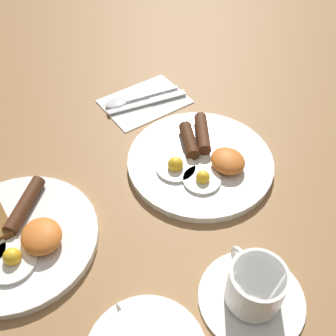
{
  "coord_description": "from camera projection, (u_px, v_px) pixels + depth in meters",
  "views": [
    {
      "loc": [
        -0.43,
        0.31,
        0.56
      ],
      "look_at": [
        0.0,
        0.07,
        0.03
      ],
      "focal_mm": 42.0,
      "sensor_mm": 36.0,
      "label": 1
    }
  ],
  "objects": [
    {
      "name": "knife",
      "position": [
        152.0,
        101.0,
        0.89
      ],
      "size": [
        0.03,
        0.19,
        0.01
      ],
      "rotation": [
        0.0,
        0.0,
        1.48
      ],
      "color": "silver",
      "rests_on": "napkin"
    },
    {
      "name": "spoon",
      "position": [
        124.0,
        101.0,
        0.89
      ],
      "size": [
        0.04,
        0.18,
        0.01
      ],
      "rotation": [
        0.0,
        0.0,
        1.5
      ],
      "color": "silver",
      "rests_on": "napkin"
    },
    {
      "name": "ground_plane",
      "position": [
        200.0,
        164.0,
        0.77
      ],
      "size": [
        3.0,
        3.0,
        0.0
      ],
      "primitive_type": "plane",
      "color": "olive"
    },
    {
      "name": "teacup_near",
      "position": [
        254.0,
        289.0,
        0.56
      ],
      "size": [
        0.16,
        0.16,
        0.08
      ],
      "color": "white",
      "rests_on": "ground_plane"
    },
    {
      "name": "napkin",
      "position": [
        145.0,
        101.0,
        0.9
      ],
      "size": [
        0.15,
        0.2,
        0.01
      ],
      "primitive_type": "cube",
      "rotation": [
        0.0,
        0.0,
        0.11
      ],
      "color": "white",
      "rests_on": "ground_plane"
    },
    {
      "name": "breakfast_plate_near",
      "position": [
        201.0,
        160.0,
        0.76
      ],
      "size": [
        0.28,
        0.28,
        0.05
      ],
      "color": "white",
      "rests_on": "ground_plane"
    },
    {
      "name": "breakfast_plate_far",
      "position": [
        18.0,
        238.0,
        0.64
      ],
      "size": [
        0.26,
        0.26,
        0.05
      ],
      "color": "white",
      "rests_on": "ground_plane"
    }
  ]
}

